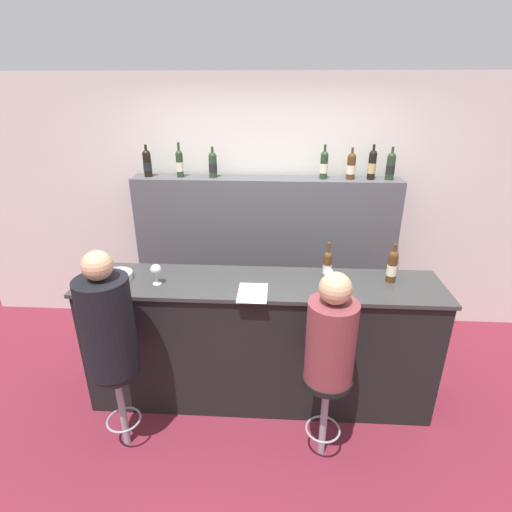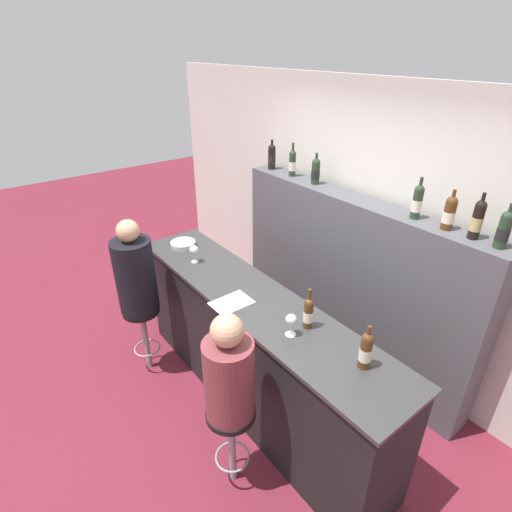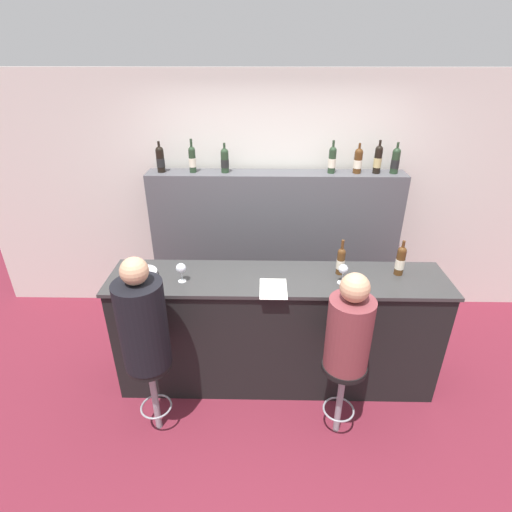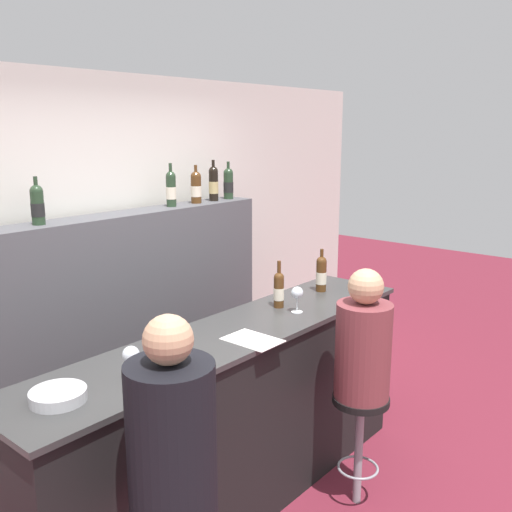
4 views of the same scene
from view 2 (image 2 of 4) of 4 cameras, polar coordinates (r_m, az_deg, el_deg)
ground_plane at (r=3.71m, az=-3.82°, el=-21.59°), size 16.00×16.00×0.00m
wall_back at (r=3.84m, az=15.78°, el=3.66°), size 6.40×0.05×2.60m
bar_counter at (r=3.42m, az=-0.31°, el=-13.56°), size 2.77×0.57×1.10m
back_bar_cabinet at (r=3.90m, az=12.84°, el=-3.49°), size 2.59×0.28×1.65m
wine_bottle_counter_0 at (r=2.74m, az=7.49°, el=-8.00°), size 0.07×0.07×0.30m
wine_bottle_counter_1 at (r=2.50m, az=15.42°, el=-12.82°), size 0.07×0.07×0.30m
wine_bottle_backbar_0 at (r=4.27m, az=2.27°, el=14.01°), size 0.08×0.08×0.30m
wine_bottle_backbar_1 at (r=4.04m, az=5.22°, el=13.12°), size 0.07×0.07×0.33m
wine_bottle_backbar_2 at (r=3.82m, az=8.51°, el=11.91°), size 0.08×0.08×0.29m
wine_bottle_backbar_3 at (r=3.22m, az=22.05°, el=7.23°), size 0.07×0.07×0.32m
wine_bottle_backbar_4 at (r=3.11m, az=25.91°, el=5.58°), size 0.08×0.08×0.29m
wine_bottle_backbar_5 at (r=3.03m, az=29.07°, el=4.60°), size 0.08×0.08×0.32m
wine_bottle_backbar_6 at (r=2.98m, az=31.93°, el=3.25°), size 0.08×0.08×0.30m
wine_glass_0 at (r=3.55m, az=-8.86°, el=0.81°), size 0.08×0.08×0.16m
wine_glass_1 at (r=2.66m, az=5.04°, el=-9.13°), size 0.08×0.08×0.16m
metal_bowl at (r=3.88m, az=-10.39°, el=1.68°), size 0.24×0.24×0.05m
tasting_menu at (r=3.02m, az=-3.52°, el=-6.67°), size 0.21×0.30×0.00m
bar_stool_left at (r=3.90m, az=-15.83°, el=-9.17°), size 0.33×0.33×0.69m
guest_seated_left at (r=3.61m, az=-16.93°, el=-2.34°), size 0.34×0.34×0.87m
bar_stool_right at (r=2.94m, az=-3.56°, el=-23.28°), size 0.33×0.33×0.69m
guest_seated_right at (r=2.57m, az=-3.90°, el=-16.41°), size 0.32×0.32×0.77m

